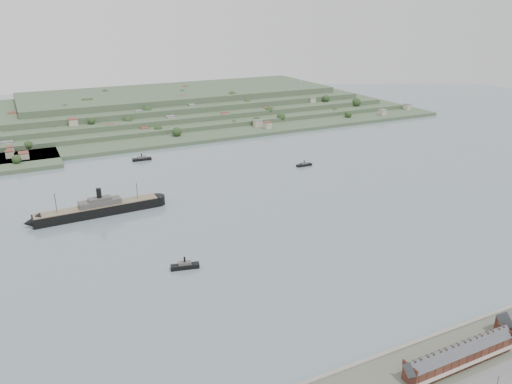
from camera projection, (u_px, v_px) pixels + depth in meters
name	position (u px, v px, depth m)	size (l,w,h in m)	color
ground	(283.00, 222.00, 357.60)	(1400.00, 1400.00, 0.00)	slate
terrace_row	(459.00, 355.00, 210.07)	(55.60, 9.80, 11.07)	#422017
gabled_building	(512.00, 323.00, 228.67)	(10.40, 10.18, 14.09)	#422017
far_peninsula	(162.00, 109.00, 694.96)	(760.00, 309.00, 30.00)	#32462E
steamship	(95.00, 210.00, 366.29)	(102.37, 15.32, 24.55)	black
tugboat	(185.00, 266.00, 292.73)	(17.31, 8.10, 7.53)	black
ferry_west	(142.00, 159.00, 500.01)	(19.24, 6.95, 7.06)	black
ferry_east	(304.00, 165.00, 482.34)	(15.81, 4.49, 5.92)	black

